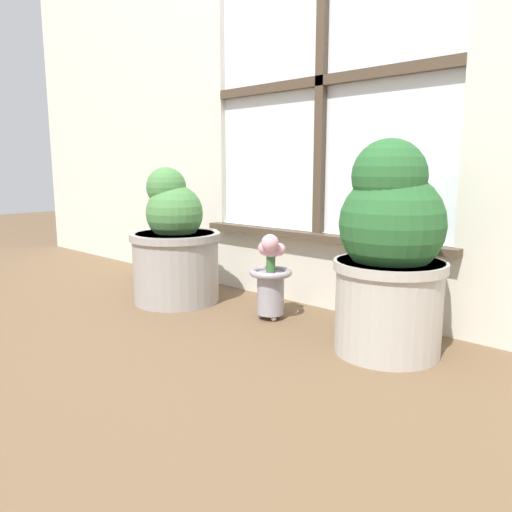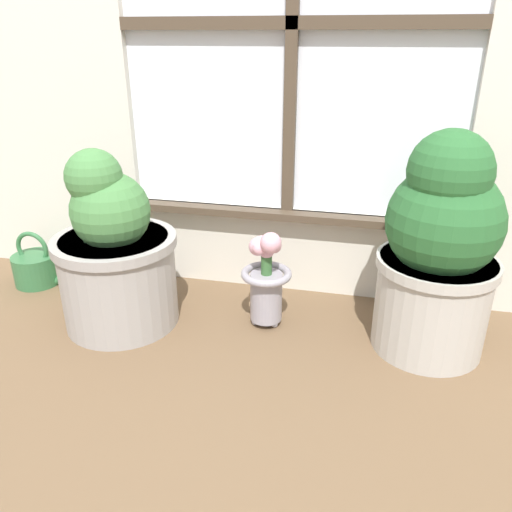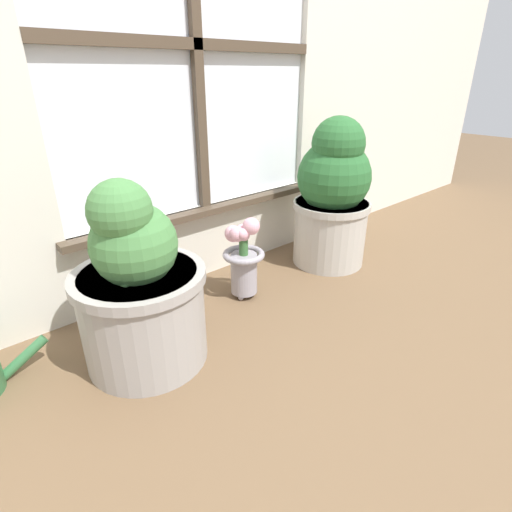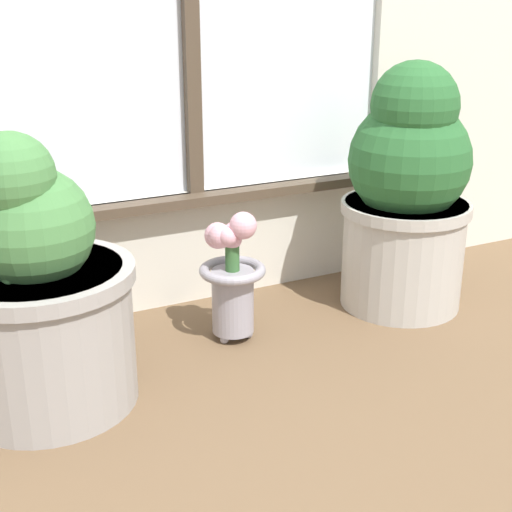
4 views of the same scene
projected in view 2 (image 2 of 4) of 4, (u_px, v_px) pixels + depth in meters
ground_plane at (252, 374)px, 1.30m from camera, size 10.00×10.00×0.00m
potted_plant_left at (115, 255)px, 1.45m from camera, size 0.36×0.36×0.53m
potted_plant_right at (439, 251)px, 1.30m from camera, size 0.32×0.32×0.61m
flower_vase at (266, 277)px, 1.47m from camera, size 0.15×0.15×0.31m
watering_can at (37, 268)px, 1.75m from camera, size 0.27×0.15×0.19m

